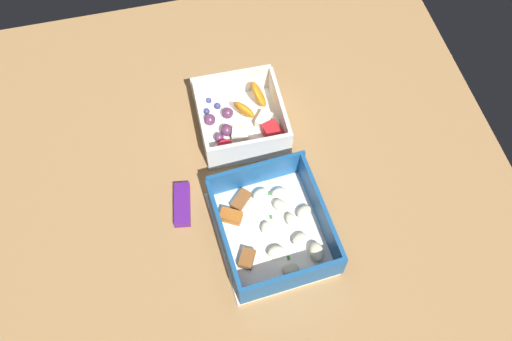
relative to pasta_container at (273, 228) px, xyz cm
name	(u,v)px	position (x,y,z in cm)	size (l,w,h in cm)	color
table_surface	(253,175)	(10.71, 0.40, -2.80)	(80.00, 80.00, 2.00)	#9E7547
pasta_container	(273,228)	(0.00, 0.00, 0.00)	(19.02, 16.41, 5.79)	white
fruit_bowl	(242,119)	(19.60, 0.09, 0.22)	(14.48, 13.58, 5.72)	white
candy_bar	(182,205)	(7.37, 12.22, -1.20)	(7.00, 2.40, 1.20)	#51197A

